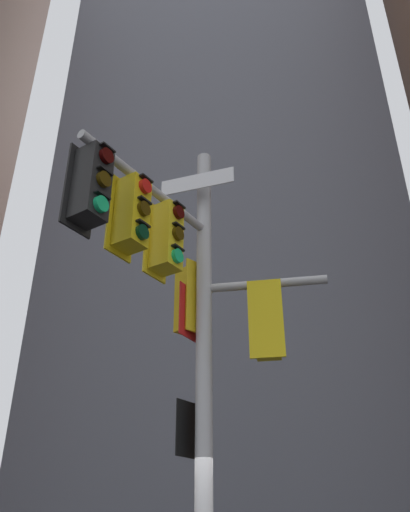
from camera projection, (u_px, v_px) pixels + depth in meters
name	position (u px, v px, depth m)	size (l,w,h in m)	color
building_mid_block	(226.00, 151.00, 35.02)	(15.89, 15.89, 48.60)	slate
signal_pole_assembly	(185.00, 300.00, 7.34)	(3.26, 2.84, 7.35)	#B2B2B5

